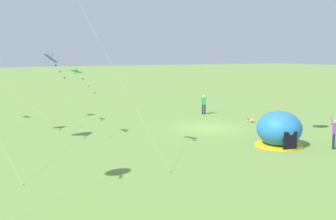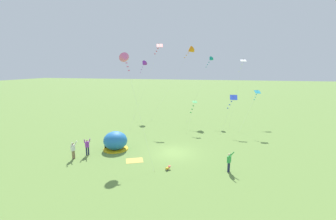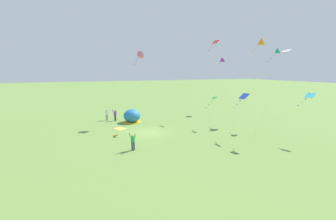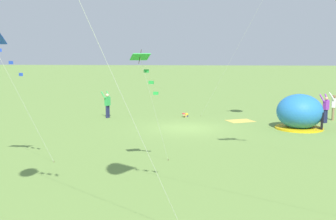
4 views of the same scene
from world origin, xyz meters
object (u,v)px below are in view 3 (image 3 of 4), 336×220
(kite_blue, at_px, (243,98))
(kite_green, at_px, (212,100))
(person_strolling, at_px, (107,114))
(kite_pink, at_px, (139,56))
(kite_white, at_px, (285,54))
(kite_teal, at_px, (276,52))
(kite_orange, at_px, (260,43))
(kite_red, at_px, (214,44))
(toddler_crawling, at_px, (116,136))
(person_arms_raised, at_px, (115,115))
(popup_tent, at_px, (132,116))
(person_watching_sky, at_px, (133,141))
(kite_cyan, at_px, (308,97))
(kite_purple, at_px, (221,61))

(kite_blue, bearing_deg, kite_green, -173.97)
(person_strolling, height_order, kite_green, kite_green)
(kite_pink, bearing_deg, kite_white, 45.27)
(kite_white, xyz_separation_m, kite_teal, (-5.14, 4.33, 0.73))
(kite_orange, height_order, kite_red, kite_red)
(kite_red, bearing_deg, person_strolling, -104.01)
(toddler_crawling, relative_size, person_arms_raised, 0.28)
(popup_tent, bearing_deg, kite_orange, 73.62)
(person_strolling, relative_size, kite_pink, 0.17)
(person_watching_sky, xyz_separation_m, kite_white, (2.14, 17.66, 8.96))
(kite_pink, bearing_deg, person_watching_sky, -19.11)
(kite_pink, height_order, kite_white, kite_pink)
(person_watching_sky, xyz_separation_m, kite_teal, (-3.00, 21.98, 9.69))
(toddler_crawling, height_order, person_arms_raised, person_arms_raised)
(kite_red, bearing_deg, person_watching_sky, -56.47)
(person_strolling, bearing_deg, toddler_crawling, -1.42)
(kite_blue, relative_size, kite_teal, 0.49)
(toddler_crawling, distance_m, kite_pink, 12.67)
(kite_cyan, bearing_deg, kite_purple, 172.43)
(kite_green, relative_size, kite_teal, 0.41)
(toddler_crawling, height_order, kite_blue, kite_blue)
(person_strolling, distance_m, person_arms_raised, 1.48)
(kite_pink, xyz_separation_m, kite_blue, (12.18, 9.18, -5.31))
(person_watching_sky, bearing_deg, toddler_crawling, -170.88)
(toddler_crawling, distance_m, kite_teal, 25.27)
(kite_blue, xyz_separation_m, kite_teal, (-3.75, 8.84, 5.76))
(kite_green, bearing_deg, person_arms_raised, -129.75)
(kite_pink, bearing_deg, kite_orange, 75.82)
(person_strolling, bearing_deg, kite_orange, 69.26)
(person_watching_sky, xyz_separation_m, person_strolling, (-15.50, -0.62, 0.00))
(popup_tent, bearing_deg, person_watching_sky, -12.97)
(kite_white, relative_size, kite_purple, 1.01)
(person_strolling, xyz_separation_m, kite_orange, (8.75, 23.11, 11.36))
(kite_green, height_order, kite_orange, kite_orange)
(kite_pink, bearing_deg, kite_blue, 37.02)
(kite_cyan, bearing_deg, kite_teal, 157.32)
(toddler_crawling, distance_m, kite_purple, 26.29)
(person_strolling, relative_size, kite_red, 0.14)
(person_arms_raised, bearing_deg, kite_green, 50.25)
(popup_tent, bearing_deg, kite_white, 45.25)
(person_watching_sky, bearing_deg, kite_orange, 106.70)
(kite_red, xyz_separation_m, kite_pink, (-0.28, -12.86, -2.21))
(kite_red, bearing_deg, kite_blue, -17.20)
(kite_white, height_order, kite_purple, kite_white)
(kite_red, relative_size, kite_pink, 1.21)
(toddler_crawling, height_order, person_strolling, person_strolling)
(person_watching_sky, relative_size, kite_blue, 0.35)
(kite_red, height_order, kite_white, kite_red)
(kite_red, xyz_separation_m, kite_teal, (8.15, 5.16, -1.76))
(person_arms_raised, distance_m, kite_cyan, 26.89)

